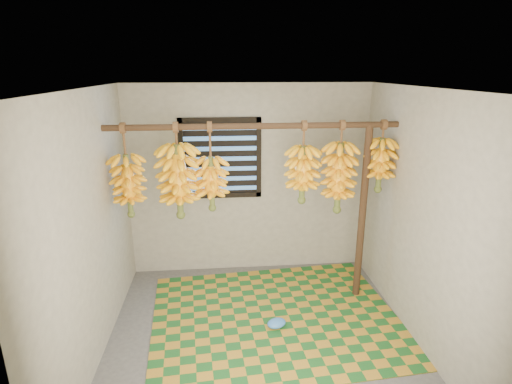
{
  "coord_description": "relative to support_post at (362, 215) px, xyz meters",
  "views": [
    {
      "loc": [
        -0.36,
        -3.32,
        2.56
      ],
      "look_at": [
        0.0,
        0.55,
        1.35
      ],
      "focal_mm": 28.0,
      "sensor_mm": 36.0,
      "label": 1
    }
  ],
  "objects": [
    {
      "name": "plastic_bag",
      "position": [
        -1.02,
        -0.54,
        -0.95
      ],
      "size": [
        0.25,
        0.21,
        0.08
      ],
      "primitive_type": "ellipsoid",
      "rotation": [
        0.0,
        0.0,
        0.38
      ],
      "color": "#3776CF",
      "rests_on": "woven_mat"
    },
    {
      "name": "window",
      "position": [
        -1.55,
        0.78,
        0.5
      ],
      "size": [
        1.0,
        0.04,
        1.0
      ],
      "color": "black",
      "rests_on": "wall_back"
    },
    {
      "name": "hanging_pole",
      "position": [
        -1.2,
        0.0,
        1.0
      ],
      "size": [
        3.0,
        0.06,
        0.06
      ],
      "primitive_type": "cylinder",
      "rotation": [
        0.0,
        1.57,
        0.0
      ],
      "color": "#3C2517",
      "rests_on": "wall_left"
    },
    {
      "name": "floor",
      "position": [
        -1.2,
        -0.7,
        -1.0
      ],
      "size": [
        3.0,
        3.0,
        0.01
      ],
      "primitive_type": "cube",
      "color": "#464646",
      "rests_on": "ground"
    },
    {
      "name": "banana_bunch_e",
      "position": [
        -0.29,
        0.0,
        0.44
      ],
      "size": [
        0.35,
        0.35,
        0.99
      ],
      "color": "brown",
      "rests_on": "hanging_pole"
    },
    {
      "name": "woven_mat",
      "position": [
        -1.01,
        -0.37,
        -0.99
      ],
      "size": [
        2.74,
        2.26,
        0.01
      ],
      "primitive_type": "cube",
      "rotation": [
        0.0,
        0.0,
        0.08
      ],
      "color": "#18521E",
      "rests_on": "floor"
    },
    {
      "name": "banana_bunch_f",
      "position": [
        0.15,
        0.0,
        0.57
      ],
      "size": [
        0.33,
        0.33,
        0.77
      ],
      "color": "brown",
      "rests_on": "hanging_pole"
    },
    {
      "name": "banana_bunch_c",
      "position": [
        -1.65,
        0.0,
        0.41
      ],
      "size": [
        0.34,
        0.34,
        0.93
      ],
      "color": "brown",
      "rests_on": "hanging_pole"
    },
    {
      "name": "banana_bunch_b",
      "position": [
        -1.99,
        0.0,
        0.44
      ],
      "size": [
        0.42,
        0.42,
        1.0
      ],
      "color": "brown",
      "rests_on": "hanging_pole"
    },
    {
      "name": "wall_right",
      "position": [
        0.3,
        -0.7,
        0.2
      ],
      "size": [
        0.01,
        3.0,
        2.4
      ],
      "primitive_type": "cube",
      "color": "gray",
      "rests_on": "floor"
    },
    {
      "name": "support_post",
      "position": [
        0.0,
        0.0,
        0.0
      ],
      "size": [
        0.08,
        0.08,
        2.0
      ],
      "primitive_type": "cylinder",
      "color": "#3C2517",
      "rests_on": "floor"
    },
    {
      "name": "banana_bunch_a",
      "position": [
        -2.5,
        0.0,
        0.41
      ],
      "size": [
        0.34,
        0.34,
        0.97
      ],
      "color": "brown",
      "rests_on": "hanging_pole"
    },
    {
      "name": "wall_left",
      "position": [
        -2.71,
        -0.7,
        0.2
      ],
      "size": [
        0.01,
        3.0,
        2.4
      ],
      "primitive_type": "cube",
      "color": "gray",
      "rests_on": "floor"
    },
    {
      "name": "wall_back",
      "position": [
        -1.2,
        0.8,
        0.2
      ],
      "size": [
        3.0,
        0.01,
        2.4
      ],
      "primitive_type": "cube",
      "color": "gray",
      "rests_on": "floor"
    },
    {
      "name": "banana_bunch_d",
      "position": [
        -0.69,
        0.0,
        0.48
      ],
      "size": [
        0.35,
        0.35,
        0.87
      ],
      "color": "brown",
      "rests_on": "hanging_pole"
    },
    {
      "name": "ceiling",
      "position": [
        -1.2,
        -0.7,
        1.4
      ],
      "size": [
        3.0,
        3.0,
        0.01
      ],
      "primitive_type": "cube",
      "color": "silver",
      "rests_on": "wall_back"
    }
  ]
}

